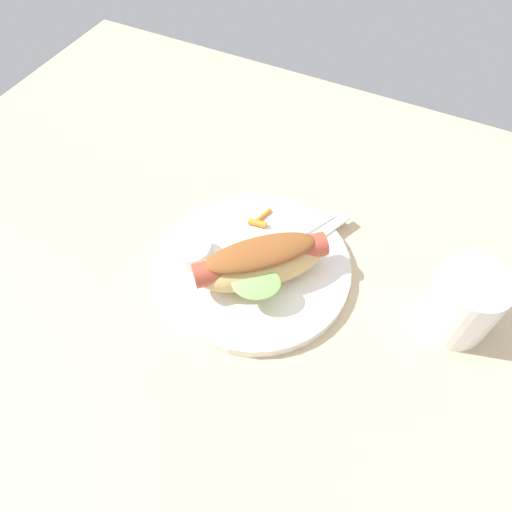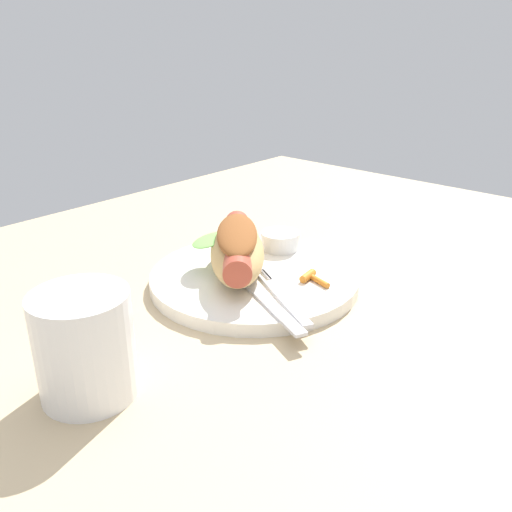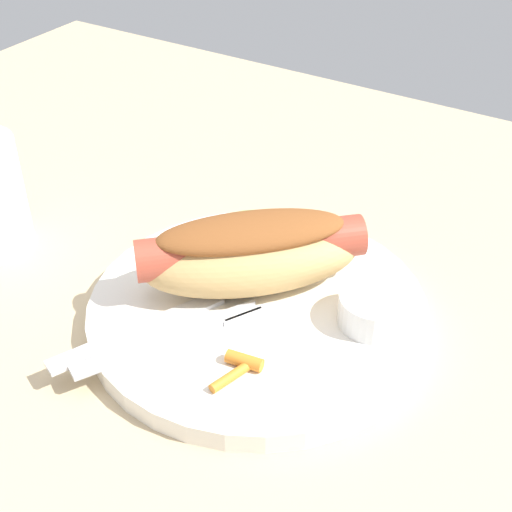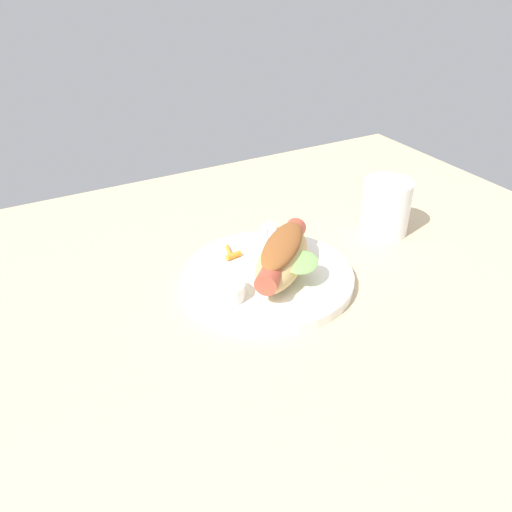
% 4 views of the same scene
% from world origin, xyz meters
% --- Properties ---
extents(ground_plane, '(1.20, 0.90, 0.02)m').
position_xyz_m(ground_plane, '(0.00, 0.00, -0.01)').
color(ground_plane, tan).
extents(plate, '(0.26, 0.26, 0.02)m').
position_xyz_m(plate, '(-0.00, 0.01, 0.01)').
color(plate, white).
rests_on(plate, ground_plane).
extents(hot_dog, '(0.17, 0.16, 0.06)m').
position_xyz_m(hot_dog, '(-0.01, 0.02, 0.05)').
color(hot_dog, tan).
rests_on(hot_dog, plate).
extents(sauce_ramekin, '(0.05, 0.05, 0.02)m').
position_xyz_m(sauce_ramekin, '(0.08, 0.03, 0.03)').
color(sauce_ramekin, white).
rests_on(sauce_ramekin, plate).
extents(fork, '(0.08, 0.13, 0.00)m').
position_xyz_m(fork, '(-0.03, -0.06, 0.02)').
color(fork, silver).
rests_on(fork, plate).
extents(knife, '(0.07, 0.13, 0.00)m').
position_xyz_m(knife, '(-0.05, -0.07, 0.02)').
color(knife, silver).
rests_on(knife, plate).
extents(carrot_garnish, '(0.03, 0.04, 0.01)m').
position_xyz_m(carrot_garnish, '(0.03, -0.06, 0.02)').
color(carrot_garnish, orange).
rests_on(carrot_garnish, plate).
extents(drinking_cup, '(0.08, 0.08, 0.10)m').
position_xyz_m(drinking_cup, '(-0.26, -0.03, 0.05)').
color(drinking_cup, white).
rests_on(drinking_cup, ground_plane).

